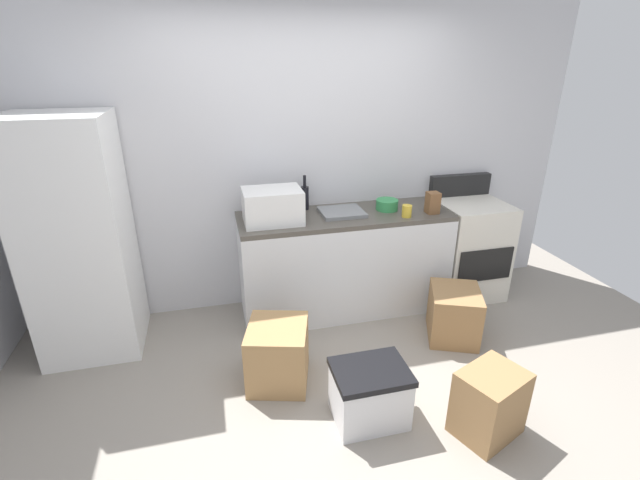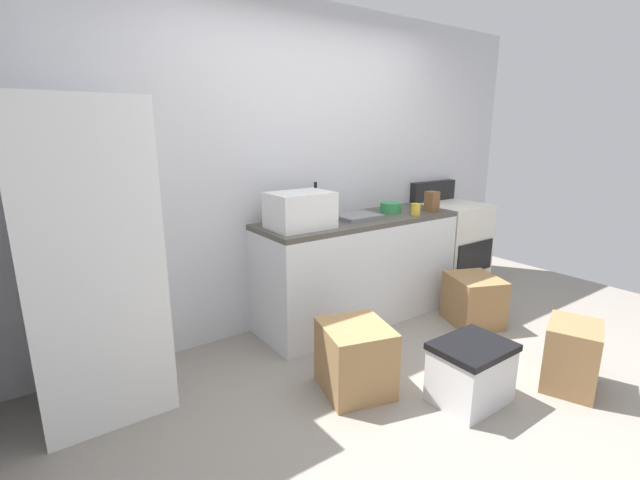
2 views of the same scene
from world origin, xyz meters
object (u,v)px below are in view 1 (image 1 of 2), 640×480
cardboard_box_large (489,403)px  refrigerator (79,240)px  wine_bottle (305,197)px  coffee_mug (407,211)px  microwave (273,206)px  cardboard_box_medium (454,314)px  stove_oven (467,247)px  mixing_bowl (387,205)px  storage_bin (370,394)px  cardboard_box_small (278,354)px  knife_block (433,203)px

cardboard_box_large → refrigerator: bearing=147.6°
wine_bottle → coffee_mug: 0.87m
microwave → cardboard_box_medium: bearing=-24.7°
stove_oven → cardboard_box_medium: bearing=-126.3°
mixing_bowl → cardboard_box_large: (0.03, -1.64, -0.73)m
stove_oven → microwave: (-1.84, -0.05, 0.57)m
refrigerator → storage_bin: refrigerator is taller
microwave → cardboard_box_large: 2.05m
refrigerator → coffee_mug: refrigerator is taller
microwave → cardboard_box_medium: 1.70m
microwave → storage_bin: 1.59m
stove_oven → mixing_bowl: size_ratio=5.79×
stove_oven → wine_bottle: bearing=172.2°
coffee_mug → cardboard_box_small: bearing=-151.5°
microwave → wine_bottle: 0.41m
stove_oven → mixing_bowl: stove_oven is taller
microwave → coffee_mug: 1.10m
microwave → storage_bin: bearing=-73.7°
wine_bottle → cardboard_box_medium: size_ratio=0.68×
knife_block → cardboard_box_large: bearing=-101.8°
cardboard_box_small → wine_bottle: bearing=67.7°
coffee_mug → mixing_bowl: bearing=112.6°
coffee_mug → storage_bin: 1.55m
storage_bin → coffee_mug: bearing=58.3°
refrigerator → mixing_bowl: refrigerator is taller
stove_oven → storage_bin: 2.00m
stove_oven → storage_bin: stove_oven is taller
cardboard_box_small → cardboard_box_medium: bearing=7.1°
cardboard_box_small → mixing_bowl: bearing=37.8°
wine_bottle → mixing_bowl: size_ratio=1.58×
cardboard_box_small → knife_block: bearing=25.4°
microwave → cardboard_box_small: microwave is taller
refrigerator → wine_bottle: refrigerator is taller
knife_block → mixing_bowl: 0.38m
wine_bottle → storage_bin: size_ratio=0.65×
stove_oven → cardboard_box_large: size_ratio=2.55×
refrigerator → mixing_bowl: bearing=1.7°
cardboard_box_large → cardboard_box_medium: 1.00m
stove_oven → knife_block: size_ratio=6.11×
wine_bottle → knife_block: (1.02, -0.36, -0.02)m
wine_bottle → cardboard_box_small: size_ratio=0.68×
refrigerator → microwave: refrigerator is taller
refrigerator → knife_block: 2.78m
mixing_bowl → cardboard_box_small: bearing=-142.2°
wine_bottle → mixing_bowl: 0.71m
refrigerator → coffee_mug: bearing=-3.2°
storage_bin → cardboard_box_small: bearing=134.9°
stove_oven → coffee_mug: (-0.75, -0.20, 0.48)m
refrigerator → wine_bottle: (1.75, 0.26, 0.12)m
mixing_bowl → wine_bottle: bearing=164.5°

